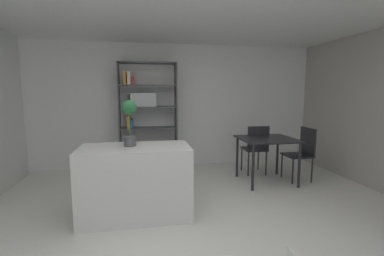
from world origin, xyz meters
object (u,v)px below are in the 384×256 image
Objects in this scene: dining_chair_window_side at (302,149)px; potted_plant_on_island at (129,118)px; kitchen_island at (136,181)px; open_bookshelf at (144,114)px; dining_table at (267,143)px; dining_chair_far at (256,146)px.

potted_plant_on_island is at bearing -73.06° from dining_chair_window_side.
kitchen_island is at bearing -71.88° from dining_chair_window_side.
kitchen_island is 0.63× the size of open_bookshelf.
potted_plant_on_island is 2.03m from open_bookshelf.
dining_table is 0.70m from dining_chair_window_side.
dining_chair_window_side is at bearing 16.84° from potted_plant_on_island.
kitchen_island is at bearing -156.94° from dining_table.
kitchen_island is 3.04m from dining_chair_window_side.
dining_table is 0.47m from dining_chair_far.
dining_chair_window_side is (2.89, 0.94, 0.11)m from kitchen_island.
dining_chair_far is at bearing 32.28° from kitchen_island.
dining_table is at bearing -89.91° from dining_chair_window_side.
dining_chair_far reaches higher than dining_chair_window_side.
potted_plant_on_island reaches higher than kitchen_island.
potted_plant_on_island is 3.16m from dining_chair_window_side.
potted_plant_on_island is 2.50m from dining_table.
potted_plant_on_island is 0.27× the size of open_bookshelf.
open_bookshelf is 2.27× the size of dining_chair_window_side.
dining_chair_far reaches higher than dining_table.
dining_table is (2.27, 0.89, -0.56)m from potted_plant_on_island.
dining_chair_window_side reaches higher than kitchen_island.
dining_chair_far is 1.00× the size of dining_chair_window_side.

